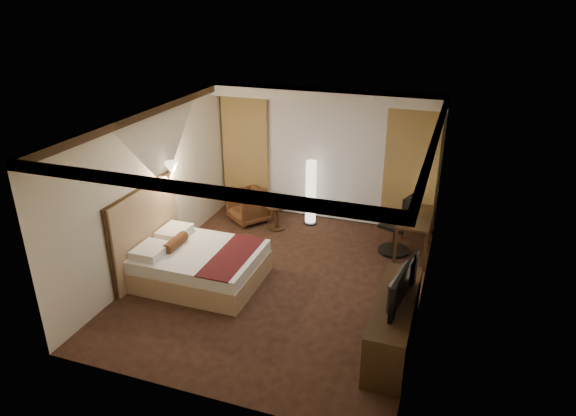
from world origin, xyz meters
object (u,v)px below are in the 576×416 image
(side_table, at_px, (277,217))
(desk, at_px, (414,235))
(bed, at_px, (201,266))
(television, at_px, (396,278))
(office_chair, at_px, (396,223))
(armchair, at_px, (248,205))
(dresser, at_px, (394,323))
(floor_lamp, at_px, (311,193))

(side_table, relative_size, desk, 0.43)
(side_table, distance_m, desk, 2.71)
(bed, relative_size, side_table, 3.70)
(television, bearing_deg, bed, 87.01)
(television, bearing_deg, side_table, 51.46)
(desk, bearing_deg, side_table, 176.28)
(side_table, height_order, television, television)
(desk, relative_size, office_chair, 1.03)
(armchair, height_order, television, television)
(armchair, bearing_deg, bed, -47.96)
(office_chair, bearing_deg, desk, 29.03)
(desk, xyz_separation_m, dresser, (0.05, -2.75, -0.00))
(floor_lamp, height_order, television, floor_lamp)
(armchair, height_order, side_table, armchair)
(armchair, distance_m, floor_lamp, 1.31)
(bed, height_order, side_table, bed)
(desk, xyz_separation_m, television, (0.02, -2.75, 0.68))
(bed, xyz_separation_m, desk, (3.18, 2.10, 0.09))
(office_chair, bearing_deg, bed, -124.10)
(side_table, distance_m, dresser, 4.01)
(armchair, xyz_separation_m, dresser, (3.41, -3.07, 0.01))
(side_table, xyz_separation_m, dresser, (2.75, -2.92, 0.11))
(armchair, relative_size, floor_lamp, 0.53)
(television, bearing_deg, floor_lamp, 40.99)
(dresser, bearing_deg, floor_lamp, 122.80)
(desk, bearing_deg, floor_lamp, 163.44)
(side_table, xyz_separation_m, desk, (2.70, -0.18, 0.11))
(office_chair, relative_size, television, 1.06)
(dresser, bearing_deg, side_table, 133.21)
(armchair, relative_size, dresser, 0.38)
(desk, bearing_deg, bed, -146.59)
(armchair, relative_size, desk, 0.60)
(floor_lamp, bearing_deg, dresser, -57.20)
(dresser, distance_m, television, 0.69)
(floor_lamp, height_order, dresser, floor_lamp)
(bed, relative_size, floor_lamp, 1.42)
(bed, bearing_deg, floor_lamp, 68.99)
(floor_lamp, distance_m, office_chair, 1.93)
(floor_lamp, distance_m, desk, 2.24)
(bed, height_order, floor_lamp, floor_lamp)
(floor_lamp, distance_m, dresser, 4.03)
(bed, bearing_deg, side_table, 78.07)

